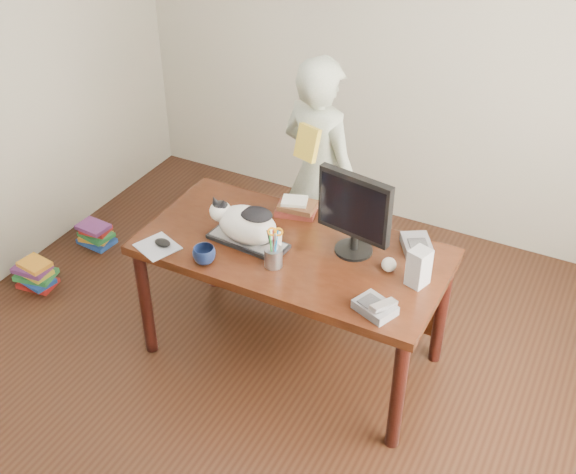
{
  "coord_description": "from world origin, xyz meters",
  "views": [
    {
      "loc": [
        1.38,
        -2.1,
        2.93
      ],
      "look_at": [
        0.0,
        0.55,
        0.85
      ],
      "focal_mm": 45.0,
      "sensor_mm": 36.0,
      "label": 1
    }
  ],
  "objects_px": {
    "keyboard": "(248,241)",
    "phone": "(376,307)",
    "mouse": "(163,243)",
    "baseball": "(389,265)",
    "calculator": "(416,245)",
    "book_pile_a": "(36,274)",
    "book_pile_b": "(96,234)",
    "pen_cup": "(274,255)",
    "speaker": "(419,267)",
    "desk": "(299,263)",
    "cat": "(245,223)",
    "book_stack": "(297,207)",
    "monitor": "(354,211)",
    "person": "(319,175)",
    "coffee_mug": "(204,255)"
  },
  "relations": [
    {
      "from": "baseball",
      "to": "calculator",
      "type": "relative_size",
      "value": 0.32
    },
    {
      "from": "coffee_mug",
      "to": "speaker",
      "type": "height_order",
      "value": "speaker"
    },
    {
      "from": "keyboard",
      "to": "coffee_mug",
      "type": "distance_m",
      "value": 0.27
    },
    {
      "from": "pen_cup",
      "to": "monitor",
      "type": "bearing_deg",
      "value": 42.77
    },
    {
      "from": "keyboard",
      "to": "person",
      "type": "height_order",
      "value": "person"
    },
    {
      "from": "book_pile_a",
      "to": "book_pile_b",
      "type": "relative_size",
      "value": 1.05
    },
    {
      "from": "book_pile_a",
      "to": "book_pile_b",
      "type": "distance_m",
      "value": 0.55
    },
    {
      "from": "monitor",
      "to": "cat",
      "type": "bearing_deg",
      "value": -152.05
    },
    {
      "from": "monitor",
      "to": "book_pile_a",
      "type": "height_order",
      "value": "monitor"
    },
    {
      "from": "pen_cup",
      "to": "person",
      "type": "relative_size",
      "value": 0.15
    },
    {
      "from": "baseball",
      "to": "pen_cup",
      "type": "bearing_deg",
      "value": -156.68
    },
    {
      "from": "desk",
      "to": "baseball",
      "type": "height_order",
      "value": "baseball"
    },
    {
      "from": "book_pile_a",
      "to": "book_pile_b",
      "type": "bearing_deg",
      "value": 86.87
    },
    {
      "from": "book_stack",
      "to": "calculator",
      "type": "height_order",
      "value": "book_stack"
    },
    {
      "from": "book_pile_b",
      "to": "desk",
      "type": "bearing_deg",
      "value": -8.97
    },
    {
      "from": "book_stack",
      "to": "monitor",
      "type": "bearing_deg",
      "value": -37.55
    },
    {
      "from": "keyboard",
      "to": "phone",
      "type": "distance_m",
      "value": 0.82
    },
    {
      "from": "phone",
      "to": "calculator",
      "type": "xyz_separation_m",
      "value": [
        0.0,
        0.56,
        -0.0
      ]
    },
    {
      "from": "pen_cup",
      "to": "calculator",
      "type": "distance_m",
      "value": 0.75
    },
    {
      "from": "mouse",
      "to": "book_stack",
      "type": "bearing_deg",
      "value": 73.19
    },
    {
      "from": "book_pile_b",
      "to": "cat",
      "type": "bearing_deg",
      "value": -15.8
    },
    {
      "from": "book_pile_a",
      "to": "desk",
      "type": "bearing_deg",
      "value": 9.03
    },
    {
      "from": "coffee_mug",
      "to": "baseball",
      "type": "distance_m",
      "value": 0.92
    },
    {
      "from": "cat",
      "to": "phone",
      "type": "distance_m",
      "value": 0.84
    },
    {
      "from": "mouse",
      "to": "coffee_mug",
      "type": "xyz_separation_m",
      "value": [
        0.27,
        -0.02,
        0.02
      ]
    },
    {
      "from": "book_stack",
      "to": "book_pile_b",
      "type": "distance_m",
      "value": 1.74
    },
    {
      "from": "cat",
      "to": "mouse",
      "type": "bearing_deg",
      "value": -144.08
    },
    {
      "from": "coffee_mug",
      "to": "baseball",
      "type": "relative_size",
      "value": 1.55
    },
    {
      "from": "pen_cup",
      "to": "speaker",
      "type": "relative_size",
      "value": 1.19
    },
    {
      "from": "desk",
      "to": "cat",
      "type": "height_order",
      "value": "cat"
    },
    {
      "from": "book_pile_a",
      "to": "monitor",
      "type": "bearing_deg",
      "value": 8.47
    },
    {
      "from": "pen_cup",
      "to": "phone",
      "type": "xyz_separation_m",
      "value": [
        0.58,
        -0.09,
        -0.04
      ]
    },
    {
      "from": "monitor",
      "to": "mouse",
      "type": "distance_m",
      "value": 1.01
    },
    {
      "from": "desk",
      "to": "person",
      "type": "xyz_separation_m",
      "value": [
        -0.2,
        0.66,
        0.15
      ]
    },
    {
      "from": "calculator",
      "to": "book_pile_a",
      "type": "height_order",
      "value": "calculator"
    },
    {
      "from": "book_stack",
      "to": "book_pile_b",
      "type": "bearing_deg",
      "value": 166.92
    },
    {
      "from": "desk",
      "to": "pen_cup",
      "type": "xyz_separation_m",
      "value": [
        -0.01,
        -0.26,
        0.21
      ]
    },
    {
      "from": "keyboard",
      "to": "cat",
      "type": "xyz_separation_m",
      "value": [
        -0.01,
        -0.0,
        0.11
      ]
    },
    {
      "from": "mouse",
      "to": "calculator",
      "type": "height_order",
      "value": "calculator"
    },
    {
      "from": "pen_cup",
      "to": "speaker",
      "type": "height_order",
      "value": "pen_cup"
    },
    {
      "from": "desk",
      "to": "phone",
      "type": "xyz_separation_m",
      "value": [
        0.57,
        -0.35,
        0.18
      ]
    },
    {
      "from": "desk",
      "to": "speaker",
      "type": "height_order",
      "value": "speaker"
    },
    {
      "from": "desk",
      "to": "speaker",
      "type": "xyz_separation_m",
      "value": [
        0.67,
        -0.06,
        0.25
      ]
    },
    {
      "from": "keyboard",
      "to": "baseball",
      "type": "relative_size",
      "value": 6.0
    },
    {
      "from": "mouse",
      "to": "baseball",
      "type": "height_order",
      "value": "baseball"
    },
    {
      "from": "book_pile_a",
      "to": "coffee_mug",
      "type": "bearing_deg",
      "value": -4.61
    },
    {
      "from": "monitor",
      "to": "phone",
      "type": "distance_m",
      "value": 0.52
    },
    {
      "from": "speaker",
      "to": "book_pile_b",
      "type": "bearing_deg",
      "value": -170.23
    },
    {
      "from": "monitor",
      "to": "baseball",
      "type": "height_order",
      "value": "monitor"
    },
    {
      "from": "monitor",
      "to": "calculator",
      "type": "height_order",
      "value": "monitor"
    }
  ]
}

